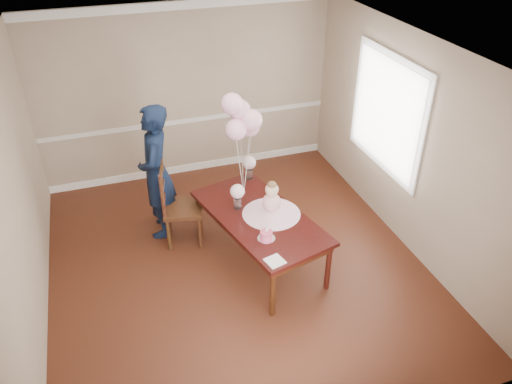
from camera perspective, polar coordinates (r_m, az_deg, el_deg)
name	(u,v)px	position (r m, az deg, el deg)	size (l,w,h in m)	color
floor	(236,264)	(6.38, -2.30, -8.23)	(4.50, 5.00, 0.00)	#37170D
ceiling	(230,53)	(5.04, -2.99, 15.58)	(4.50, 5.00, 0.02)	white
wall_back	(187,93)	(7.79, -7.88, 11.14)	(4.50, 0.02, 2.70)	gray
wall_front	(331,340)	(3.78, 8.59, -16.37)	(4.50, 0.02, 2.70)	gray
wall_left	(17,209)	(5.52, -25.61, -1.75)	(0.02, 5.00, 2.70)	gray
wall_right	(407,143)	(6.49, 16.92, 5.38)	(0.02, 5.00, 2.70)	gray
chair_rail_trim	(189,120)	(7.96, -7.63, 8.11)	(4.50, 0.02, 0.07)	silver
crown_molding	(180,5)	(7.41, -8.65, 20.34)	(4.50, 0.02, 0.12)	white
baseboard_trim	(193,167)	(8.34, -7.21, 2.87)	(4.50, 0.02, 0.12)	white
window_frame	(387,113)	(6.76, 14.73, 8.75)	(0.02, 1.66, 1.56)	white
window_blinds	(386,113)	(6.75, 14.60, 8.74)	(0.01, 1.50, 1.40)	white
dining_table_top	(260,217)	(6.02, 0.41, -2.86)	(0.93, 1.86, 0.05)	black
table_apron	(260,222)	(6.07, 0.41, -3.40)	(0.84, 1.77, 0.09)	black
table_leg_fl	(273,293)	(5.54, 1.91, -11.46)	(0.07, 0.07, 0.65)	black
table_leg_fr	(328,267)	(5.91, 8.25, -8.46)	(0.07, 0.07, 0.65)	black
table_leg_bl	(200,216)	(6.68, -6.46, -2.74)	(0.07, 0.07, 0.65)	black
table_leg_br	(249,198)	(6.99, -0.77, -0.73)	(0.07, 0.07, 0.65)	black
baby_skirt	(271,210)	(6.02, 1.77, -2.12)	(0.71, 0.71, 0.09)	#EFB0CD
baby_torso	(272,202)	(5.95, 1.79, -1.16)	(0.22, 0.22, 0.22)	#F69BCA
baby_head	(272,190)	(5.85, 1.82, 0.28)	(0.16, 0.16, 0.16)	beige
baby_hair	(272,186)	(5.82, 1.83, 0.74)	(0.11, 0.11, 0.11)	brown
cake_platter	(266,238)	(5.65, 1.17, -5.32)	(0.20, 0.20, 0.01)	white
birthday_cake	(266,235)	(5.62, 1.18, -4.92)	(0.14, 0.14, 0.09)	#DD456C
cake_flower_a	(266,231)	(5.58, 1.19, -4.43)	(0.03, 0.03, 0.03)	white
cake_flower_b	(267,229)	(5.60, 1.32, -4.24)	(0.03, 0.03, 0.03)	white
rose_vase_near	(238,203)	(6.10, -2.12, -1.25)	(0.09, 0.09, 0.15)	silver
roses_near	(237,191)	(6.01, -2.15, 0.08)	(0.18, 0.18, 0.18)	#FCD4D9
rose_vase_far	(249,174)	(6.69, -0.77, 2.11)	(0.09, 0.09, 0.15)	silver
roses_far	(249,163)	(6.61, -0.78, 3.36)	(0.18, 0.18, 0.18)	beige
napkin	(275,261)	(5.35, 2.17, -7.89)	(0.19, 0.19, 0.01)	white
balloon_weight	(244,193)	(6.41, -1.40, -0.11)	(0.04, 0.04, 0.02)	silver
balloon_a	(236,130)	(5.91, -2.30, 7.14)	(0.26, 0.26, 0.26)	#FEB4D9
balloon_b	(251,120)	(5.92, -0.52, 8.22)	(0.26, 0.26, 0.26)	#FFB4CD
balloon_c	(240,110)	(5.96, -1.87, 9.34)	(0.26, 0.26, 0.26)	#DE9DBC
balloon_d	(232,104)	(5.89, -2.77, 10.02)	(0.26, 0.26, 0.26)	#FFB4D8
balloon_e	(249,126)	(6.10, -0.76, 7.52)	(0.26, 0.26, 0.26)	#E6A3BE
balloon_ribbon_a	(240,168)	(6.18, -1.82, 2.80)	(0.00, 0.00, 0.78)	white
balloon_ribbon_b	(248,163)	(6.18, -0.98, 3.32)	(0.00, 0.00, 0.88)	white
balloon_ribbon_c	(242,158)	(6.19, -1.62, 3.87)	(0.00, 0.00, 0.97)	silver
balloon_ribbon_d	(238,156)	(6.16, -2.04, 4.17)	(0.00, 0.00, 1.06)	white
balloon_ribbon_e	(247,165)	(6.27, -1.08, 3.05)	(0.00, 0.00, 0.74)	white
dining_chair_seat	(183,208)	(6.55, -8.37, -1.87)	(0.49, 0.49, 0.06)	#361C0E
chair_leg_fl	(169,235)	(6.55, -9.94, -4.86)	(0.04, 0.04, 0.48)	#3C2310
chair_leg_fr	(200,233)	(6.53, -6.43, -4.64)	(0.04, 0.04, 0.48)	#3B1E10
chair_leg_bl	(170,217)	(6.87, -9.86, -2.82)	(0.04, 0.04, 0.48)	#35180E
chair_leg_br	(199,215)	(6.85, -6.52, -2.61)	(0.04, 0.04, 0.48)	#3A1610
chair_back_post_l	(162,197)	(6.22, -10.65, -0.60)	(0.04, 0.04, 0.62)	#3E1B11
chair_back_post_r	(164,180)	(6.56, -10.53, 1.32)	(0.04, 0.04, 0.62)	#341C0E
chair_slat_low	(164,197)	(6.46, -10.47, -0.61)	(0.03, 0.45, 0.06)	#33170E
chair_slat_mid	(163,186)	(6.36, -10.63, 0.72)	(0.03, 0.45, 0.06)	#371F0F
chair_slat_top	(161,173)	(6.27, -10.79, 2.10)	(0.03, 0.45, 0.06)	#3A210F
woman	(156,172)	(6.55, -11.33, 2.20)	(0.67, 0.45, 1.84)	black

